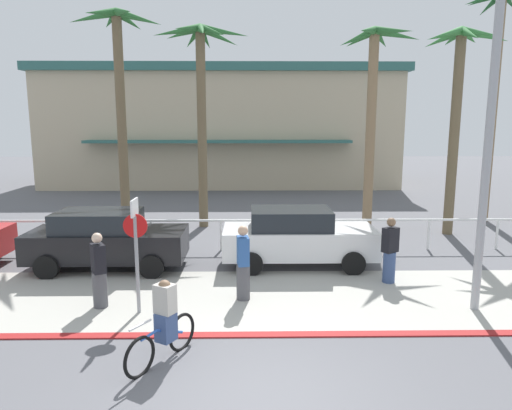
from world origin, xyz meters
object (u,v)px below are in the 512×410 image
at_px(palm_tree_0, 119,74).
at_px(car_black_1, 106,239).
at_px(pedestrian_2, 243,266).
at_px(streetlight_curb, 496,117).
at_px(pedestrian_0, 390,253).
at_px(pedestrian_1, 99,273).
at_px(palm_tree_1, 201,74).
at_px(palm_tree_2, 374,85).
at_px(stop_sign_bike_lane, 136,240).
at_px(palm_tree_4, 498,52).
at_px(cyclist_blue_0, 164,323).
at_px(car_white_2, 297,237).
at_px(palm_tree_3, 459,81).

distance_m(palm_tree_0, car_black_1, 7.18).
bearing_deg(pedestrian_2, streetlight_curb, -9.77).
bearing_deg(pedestrian_0, palm_tree_0, 143.01).
distance_m(palm_tree_0, pedestrian_1, 9.57).
xyz_separation_m(streetlight_curb, pedestrian_1, (-8.46, 0.48, -3.46)).
distance_m(palm_tree_1, palm_tree_2, 6.46).
xyz_separation_m(palm_tree_2, pedestrian_0, (-0.90, -5.82, -4.67)).
bearing_deg(palm_tree_0, pedestrian_1, -79.78).
height_order(stop_sign_bike_lane, palm_tree_2, palm_tree_2).
bearing_deg(palm_tree_2, palm_tree_1, 170.65).
bearing_deg(palm_tree_1, palm_tree_4, 4.34).
distance_m(palm_tree_2, pedestrian_1, 11.81).
height_order(pedestrian_0, pedestrian_1, pedestrian_1).
distance_m(streetlight_curb, cyclist_blue_0, 7.74).
bearing_deg(cyclist_blue_0, pedestrian_2, 64.46).
height_order(palm_tree_0, pedestrian_0, palm_tree_0).
bearing_deg(pedestrian_2, palm_tree_1, 101.70).
relative_size(palm_tree_0, palm_tree_2, 1.09).
height_order(palm_tree_0, car_white_2, palm_tree_0).
bearing_deg(pedestrian_2, cyclist_blue_0, -115.54).
relative_size(pedestrian_0, pedestrian_1, 1.00).
distance_m(palm_tree_0, palm_tree_1, 3.05).
bearing_deg(cyclist_blue_0, palm_tree_1, 91.58).
bearing_deg(streetlight_curb, palm_tree_4, 63.34).
relative_size(stop_sign_bike_lane, palm_tree_2, 0.34).
bearing_deg(palm_tree_4, cyclist_blue_0, -134.38).
relative_size(palm_tree_1, pedestrian_1, 4.46).
height_order(palm_tree_2, car_white_2, palm_tree_2).
distance_m(palm_tree_1, pedestrian_1, 10.01).
bearing_deg(streetlight_curb, palm_tree_0, 139.56).
distance_m(streetlight_curb, pedestrian_1, 9.16).
height_order(streetlight_curb, pedestrian_0, streetlight_curb).
xyz_separation_m(cyclist_blue_0, pedestrian_0, (5.16, 4.00, 0.12)).
xyz_separation_m(streetlight_curb, palm_tree_3, (2.40, 7.46, 1.31)).
distance_m(stop_sign_bike_lane, palm_tree_3, 12.94).
bearing_deg(car_white_2, palm_tree_2, 53.50).
bearing_deg(palm_tree_1, palm_tree_2, -9.35).
bearing_deg(palm_tree_0, pedestrian_2, -58.18).
relative_size(palm_tree_3, pedestrian_2, 4.13).
relative_size(car_black_1, pedestrian_0, 2.52).
relative_size(palm_tree_3, pedestrian_1, 4.27).
height_order(stop_sign_bike_lane, cyclist_blue_0, stop_sign_bike_lane).
height_order(palm_tree_4, car_black_1, palm_tree_4).
bearing_deg(cyclist_blue_0, streetlight_curb, 16.49).
height_order(palm_tree_3, palm_tree_4, palm_tree_4).
bearing_deg(pedestrian_1, car_white_2, 33.13).
bearing_deg(palm_tree_3, pedestrian_0, -125.25).
height_order(palm_tree_0, palm_tree_4, palm_tree_4).
height_order(stop_sign_bike_lane, palm_tree_0, palm_tree_0).
height_order(palm_tree_3, pedestrian_2, palm_tree_3).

